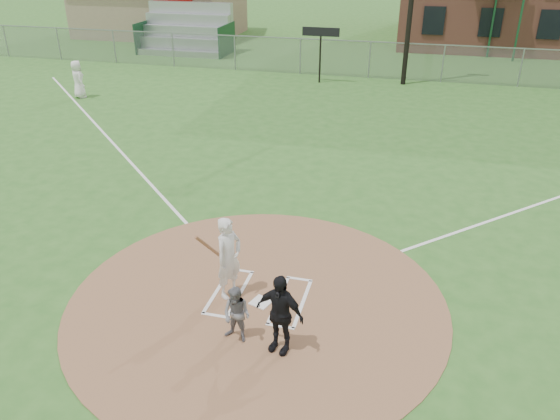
% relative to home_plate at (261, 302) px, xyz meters
% --- Properties ---
extents(ground, '(140.00, 140.00, 0.00)m').
position_rel_home_plate_xyz_m(ground, '(-0.10, 0.06, -0.03)').
color(ground, '#2E6322').
rests_on(ground, ground).
extents(dirt_circle, '(8.40, 8.40, 0.02)m').
position_rel_home_plate_xyz_m(dirt_circle, '(-0.10, 0.06, -0.02)').
color(dirt_circle, '#956746').
rests_on(dirt_circle, ground).
extents(home_plate, '(0.52, 0.52, 0.03)m').
position_rel_home_plate_xyz_m(home_plate, '(0.00, 0.00, 0.00)').
color(home_plate, white).
rests_on(home_plate, dirt_circle).
extents(foul_line_third, '(17.04, 17.04, 0.01)m').
position_rel_home_plate_xyz_m(foul_line_third, '(-9.10, 9.06, -0.03)').
color(foul_line_third, white).
rests_on(foul_line_third, ground).
extents(catcher, '(0.68, 0.58, 1.22)m').
position_rel_home_plate_xyz_m(catcher, '(-0.11, -1.29, 0.60)').
color(catcher, slate).
rests_on(catcher, dirt_circle).
extents(umpire, '(1.06, 0.64, 1.70)m').
position_rel_home_plate_xyz_m(umpire, '(0.77, -1.34, 0.84)').
color(umpire, black).
rests_on(umpire, dirt_circle).
extents(ondeck_player, '(1.06, 1.01, 1.82)m').
position_rel_home_plate_xyz_m(ondeck_player, '(-13.62, 14.17, 0.88)').
color(ondeck_player, white).
rests_on(ondeck_player, ground).
extents(batters_boxes, '(2.08, 1.88, 0.01)m').
position_rel_home_plate_xyz_m(batters_boxes, '(-0.10, 0.21, -0.01)').
color(batters_boxes, white).
rests_on(batters_boxes, dirt_circle).
extents(batter_at_plate, '(0.86, 1.07, 1.92)m').
position_rel_home_plate_xyz_m(batter_at_plate, '(-0.76, 0.14, 0.95)').
color(batter_at_plate, silver).
rests_on(batter_at_plate, dirt_circle).
extents(outfield_fence, '(56.08, 0.08, 2.03)m').
position_rel_home_plate_xyz_m(outfield_fence, '(-0.10, 22.06, 0.98)').
color(outfield_fence, slate).
rests_on(outfield_fence, ground).
extents(bleachers, '(6.08, 3.20, 3.20)m').
position_rel_home_plate_xyz_m(bleachers, '(-13.10, 26.26, 1.56)').
color(bleachers, '#B7BABF').
rests_on(bleachers, ground).
extents(clubhouse, '(12.20, 8.71, 6.23)m').
position_rel_home_plate_xyz_m(clubhouse, '(-18.10, 33.06, 2.36)').
color(clubhouse, tan).
rests_on(clubhouse, ground).
extents(scoreboard_sign, '(2.00, 0.10, 2.93)m').
position_rel_home_plate_xyz_m(scoreboard_sign, '(-2.60, 20.26, 2.35)').
color(scoreboard_sign, black).
rests_on(scoreboard_sign, ground).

